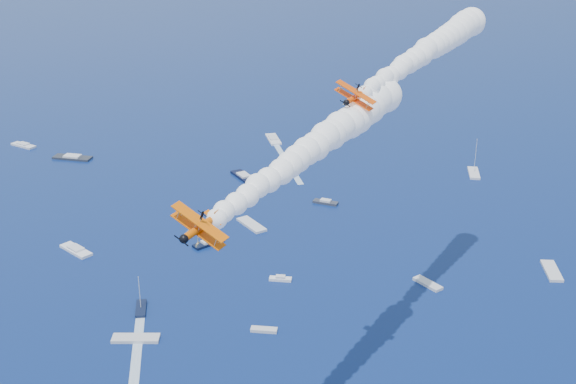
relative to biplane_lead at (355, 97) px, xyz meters
name	(u,v)px	position (x,y,z in m)	size (l,w,h in m)	color
biplane_lead	(355,97)	(0.00, 0.00, 0.00)	(6.53, 7.32, 4.41)	#FF4E05
biplane_trail	(200,228)	(-32.08, -27.12, -6.48)	(7.22, 8.09, 4.88)	#F26105
smoke_trail_lead	(424,53)	(21.53, 17.43, 2.09)	(44.56, 37.25, 10.35)	white
smoke_trail_trail	(312,148)	(-10.81, -9.37, -4.39)	(44.09, 37.83, 10.35)	white
spectator_boats	(163,233)	(-21.36, 78.89, -57.63)	(212.30, 174.07, 0.70)	black
boat_wakes	(137,310)	(-33.83, 41.57, -57.95)	(132.37, 169.53, 0.04)	white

